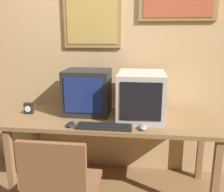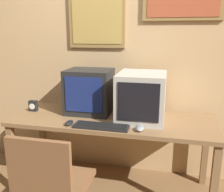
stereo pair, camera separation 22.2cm
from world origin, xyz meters
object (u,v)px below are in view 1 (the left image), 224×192
(monitor_right, at_px, (141,96))
(mouse_near_keyboard, at_px, (143,127))
(monitor_left, at_px, (87,92))
(desk_clock, at_px, (29,108))
(mouse_far_corner, at_px, (71,124))
(keyboard_main, at_px, (104,126))

(monitor_right, height_order, mouse_near_keyboard, monitor_right)
(monitor_left, height_order, desk_clock, monitor_left)
(mouse_near_keyboard, height_order, mouse_far_corner, mouse_near_keyboard)
(monitor_left, xyz_separation_m, desk_clock, (-0.56, -0.08, -0.16))
(keyboard_main, bearing_deg, monitor_left, 120.85)
(desk_clock, bearing_deg, monitor_left, 8.47)
(monitor_right, distance_m, desk_clock, 1.08)
(keyboard_main, distance_m, mouse_far_corner, 0.28)
(keyboard_main, height_order, mouse_far_corner, mouse_far_corner)
(keyboard_main, relative_size, desk_clock, 4.33)
(monitor_left, bearing_deg, keyboard_main, -59.15)
(mouse_near_keyboard, bearing_deg, monitor_left, 146.13)
(mouse_far_corner, height_order, desk_clock, desk_clock)
(keyboard_main, bearing_deg, mouse_near_keyboard, 0.90)
(monitor_right, height_order, mouse_far_corner, monitor_right)
(monitor_right, xyz_separation_m, mouse_near_keyboard, (0.02, -0.29, -0.19))
(monitor_left, bearing_deg, mouse_near_keyboard, -33.87)
(mouse_near_keyboard, distance_m, mouse_far_corner, 0.60)
(monitor_left, height_order, keyboard_main, monitor_left)
(mouse_near_keyboard, distance_m, desk_clock, 1.13)
(keyboard_main, height_order, mouse_near_keyboard, mouse_near_keyboard)
(keyboard_main, xyz_separation_m, desk_clock, (-0.78, 0.28, 0.04))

